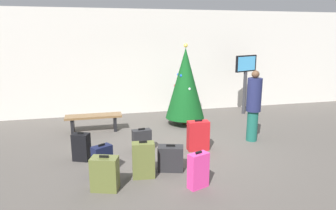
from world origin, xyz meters
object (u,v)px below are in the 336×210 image
object	(u,v)px
flight_info_kiosk	(246,73)
suitcase_6	(81,147)
traveller_0	(254,104)
suitcase_4	(198,136)
holiday_tree	(185,83)
suitcase_3	(105,174)
suitcase_1	(102,160)
suitcase_5	(142,140)
suitcase_2	(198,170)
suitcase_7	(171,158)
suitcase_0	(143,160)
waiting_bench	(94,119)

from	to	relation	value
flight_info_kiosk	suitcase_6	world-z (taller)	flight_info_kiosk
traveller_0	suitcase_4	world-z (taller)	traveller_0
holiday_tree	suitcase_3	bearing A→B (deg)	-125.47
suitcase_1	suitcase_5	bearing A→B (deg)	46.74
holiday_tree	flight_info_kiosk	size ratio (longest dim) A/B	1.21
flight_info_kiosk	suitcase_3	xyz separation A→B (m)	(-4.86, -4.29, -1.11)
traveller_0	suitcase_4	bearing A→B (deg)	-169.23
suitcase_2	suitcase_7	bearing A→B (deg)	110.83
traveller_0	suitcase_2	size ratio (longest dim) A/B	2.65
holiday_tree	flight_info_kiosk	bearing A→B (deg)	18.00
suitcase_0	waiting_bench	bearing A→B (deg)	106.34
waiting_bench	flight_info_kiosk	bearing A→B (deg)	9.63
holiday_tree	waiting_bench	bearing A→B (deg)	-178.05
flight_info_kiosk	suitcase_0	distance (m)	5.82
suitcase_2	suitcase_5	size ratio (longest dim) A/B	1.22
holiday_tree	suitcase_7	world-z (taller)	holiday_tree
flight_info_kiosk	suitcase_0	xyz separation A→B (m)	(-4.13, -3.96, -1.07)
suitcase_3	suitcase_5	distance (m)	1.89
suitcase_0	suitcase_2	world-z (taller)	suitcase_0
suitcase_6	suitcase_3	bearing A→B (deg)	-72.83
holiday_tree	suitcase_4	world-z (taller)	holiday_tree
traveller_0	suitcase_5	bearing A→B (deg)	-178.61
suitcase_1	suitcase_6	bearing A→B (deg)	118.40
suitcase_2	suitcase_6	world-z (taller)	suitcase_2
suitcase_1	suitcase_4	size ratio (longest dim) A/B	0.83
holiday_tree	suitcase_5	world-z (taller)	holiday_tree
traveller_0	suitcase_3	size ratio (longest dim) A/B	2.81
flight_info_kiosk	suitcase_4	bearing A→B (deg)	-132.83
suitcase_6	traveller_0	bearing A→B (deg)	3.77
flight_info_kiosk	suitcase_2	world-z (taller)	flight_info_kiosk
flight_info_kiosk	suitcase_4	size ratio (longest dim) A/B	2.70
suitcase_7	traveller_0	bearing A→B (deg)	26.44
suitcase_0	suitcase_4	size ratio (longest dim) A/B	0.99
suitcase_2	suitcase_4	bearing A→B (deg)	71.03
waiting_bench	suitcase_0	distance (m)	3.24
suitcase_7	waiting_bench	bearing A→B (deg)	116.94
waiting_bench	suitcase_4	xyz separation A→B (m)	(2.39, -2.00, -0.01)
holiday_tree	suitcase_0	bearing A→B (deg)	-119.06
traveller_0	suitcase_7	world-z (taller)	traveller_0
suitcase_3	traveller_0	bearing A→B (deg)	24.60
holiday_tree	suitcase_6	size ratio (longest dim) A/B	3.80
traveller_0	suitcase_6	bearing A→B (deg)	-176.23
suitcase_1	suitcase_6	size ratio (longest dim) A/B	0.96
suitcase_2	suitcase_6	bearing A→B (deg)	139.75
traveller_0	suitcase_2	bearing A→B (deg)	-136.79
suitcase_0	holiday_tree	bearing A→B (deg)	60.94
traveller_0	suitcase_1	world-z (taller)	traveller_0
suitcase_4	suitcase_6	xyz separation A→B (m)	(-2.66, 0.02, -0.05)
flight_info_kiosk	suitcase_2	size ratio (longest dim) A/B	2.92
suitcase_2	suitcase_5	xyz separation A→B (m)	(-0.71, 1.96, -0.06)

